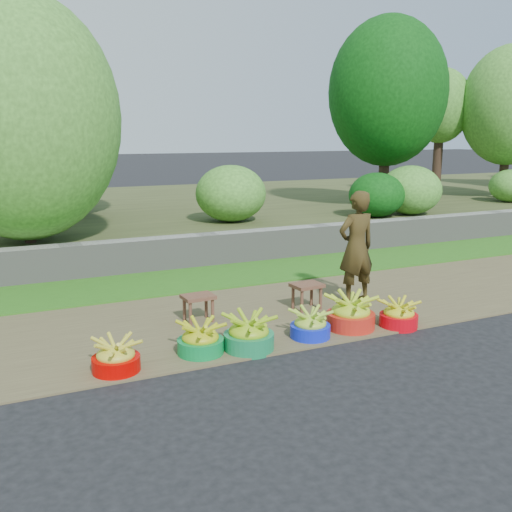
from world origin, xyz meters
name	(u,v)px	position (x,y,z in m)	size (l,w,h in m)	color
ground_plane	(340,344)	(0.00, 0.00, 0.00)	(120.00, 120.00, 0.00)	black
dirt_shoulder	(285,311)	(0.00, 1.25, 0.01)	(80.00, 2.50, 0.02)	brown
grass_verge	(226,276)	(0.00, 3.25, 0.02)	(80.00, 1.50, 0.04)	#2D6B19
retaining_wall	(207,250)	(0.00, 4.10, 0.28)	(80.00, 0.35, 0.55)	gray
earth_bank	(138,215)	(0.00, 9.00, 0.25)	(80.00, 10.00, 0.50)	#404824
vegetation	(220,110)	(1.28, 6.66, 2.69)	(34.87, 6.42, 4.43)	#312218
basin_a	(116,358)	(-2.32, 0.26, 0.15)	(0.45, 0.45, 0.34)	#C20200
basin_b	(200,340)	(-1.45, 0.34, 0.16)	(0.47, 0.47, 0.35)	#088037
basin_c	(249,334)	(-0.96, 0.25, 0.18)	(0.53, 0.53, 0.39)	#167845
basin_d	(310,326)	(-0.20, 0.28, 0.15)	(0.44, 0.44, 0.33)	#1023D5
basin_e	(351,314)	(0.37, 0.34, 0.19)	(0.56, 0.56, 0.41)	red
basin_f	(399,315)	(0.92, 0.18, 0.15)	(0.44, 0.44, 0.33)	red
stool_left	(198,300)	(-1.14, 1.31, 0.28)	(0.38, 0.30, 0.32)	brown
stool_right	(307,289)	(0.28, 1.20, 0.28)	(0.40, 0.32, 0.33)	brown
vendor_woman	(356,247)	(1.02, 1.21, 0.76)	(0.54, 0.35, 1.48)	black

